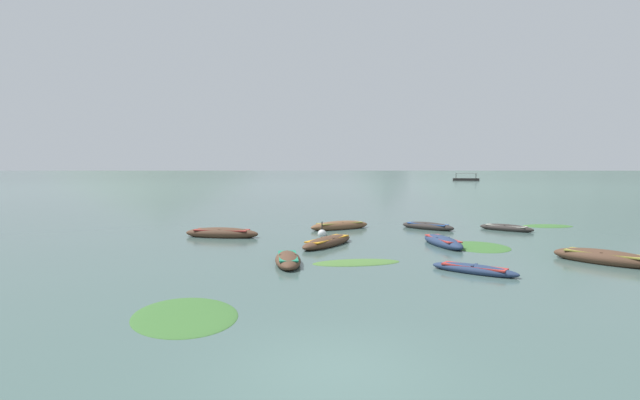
% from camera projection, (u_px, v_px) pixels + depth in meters
% --- Properties ---
extents(ground_plane, '(6000.00, 6000.00, 0.00)m').
position_uv_depth(ground_plane, '(311.00, 170.00, 1504.91)').
color(ground_plane, '#425B56').
extents(mountain_1, '(1250.23, 1250.23, 297.29)m').
position_uv_depth(mountain_1, '(158.00, 142.00, 2499.04)').
color(mountain_1, '#56665B').
rests_on(mountain_1, ground).
extents(mountain_2, '(471.33, 471.33, 186.61)m').
position_uv_depth(mountain_2, '(384.00, 151.00, 2353.03)').
color(mountain_2, '#4C5B56').
rests_on(mountain_2, ground).
extents(mountain_3, '(1665.76, 1665.76, 549.19)m').
position_uv_depth(mountain_3, '(570.00, 110.00, 2163.84)').
color(mountain_3, '#4C5B56').
rests_on(mountain_3, ground).
extents(rowboat_0, '(1.56, 3.76, 0.56)m').
position_uv_depth(rowboat_0, '(443.00, 242.00, 22.28)').
color(rowboat_0, navy).
rests_on(rowboat_0, ground).
extents(rowboat_1, '(1.22, 3.12, 0.52)m').
position_uv_depth(rowboat_1, '(288.00, 260.00, 17.92)').
color(rowboat_1, '#4C3323').
rests_on(rowboat_1, ground).
extents(rowboat_2, '(3.17, 3.03, 0.52)m').
position_uv_depth(rowboat_2, '(428.00, 226.00, 28.42)').
color(rowboat_2, '#2D2826').
rests_on(rowboat_2, ground).
extents(rowboat_3, '(3.06, 4.05, 0.54)m').
position_uv_depth(rowboat_3, '(327.00, 242.00, 22.30)').
color(rowboat_3, '#4C3323').
rests_on(rowboat_3, ground).
extents(rowboat_4, '(4.02, 2.87, 0.61)m').
position_uv_depth(rowboat_4, '(340.00, 226.00, 28.42)').
color(rowboat_4, brown).
rests_on(rowboat_4, ground).
extents(rowboat_5, '(3.35, 3.59, 0.65)m').
position_uv_depth(rowboat_5, '(604.00, 258.00, 18.13)').
color(rowboat_5, '#4C3323').
rests_on(rowboat_5, ground).
extents(rowboat_6, '(2.90, 2.80, 0.47)m').
position_uv_depth(rowboat_6, '(506.00, 228.00, 27.74)').
color(rowboat_6, '#2D2826').
rests_on(rowboat_6, ground).
extents(rowboat_7, '(2.87, 2.47, 0.38)m').
position_uv_depth(rowboat_7, '(474.00, 269.00, 16.41)').
color(rowboat_7, navy).
rests_on(rowboat_7, ground).
extents(rowboat_8, '(4.16, 1.84, 0.64)m').
position_uv_depth(rowboat_8, '(222.00, 233.00, 25.05)').
color(rowboat_8, '#4C3323').
rests_on(rowboat_8, ground).
extents(ferry_0, '(8.25, 4.60, 2.54)m').
position_uv_depth(ferry_0, '(466.00, 179.00, 146.03)').
color(ferry_0, '#2D2826').
rests_on(ferry_0, ground).
extents(mooring_buoy, '(0.47, 0.47, 0.91)m').
position_uv_depth(mooring_buoy, '(322.00, 234.00, 25.63)').
color(mooring_buoy, silver).
rests_on(mooring_buoy, ground).
extents(weed_patch_0, '(3.64, 1.88, 0.14)m').
position_uv_depth(weed_patch_0, '(356.00, 263.00, 18.19)').
color(weed_patch_0, '#477033').
rests_on(weed_patch_0, ground).
extents(weed_patch_1, '(3.25, 1.95, 0.14)m').
position_uv_depth(weed_patch_1, '(548.00, 226.00, 29.82)').
color(weed_patch_1, '#38662D').
rests_on(weed_patch_1, ground).
extents(weed_patch_2, '(2.82, 3.36, 0.14)m').
position_uv_depth(weed_patch_2, '(478.00, 247.00, 21.89)').
color(weed_patch_2, '#38662D').
rests_on(weed_patch_2, ground).
extents(weed_patch_3, '(3.60, 4.07, 0.14)m').
position_uv_depth(weed_patch_3, '(185.00, 316.00, 11.60)').
color(weed_patch_3, '#38662D').
rests_on(weed_patch_3, ground).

